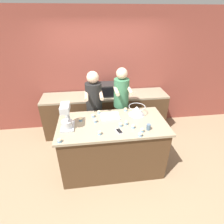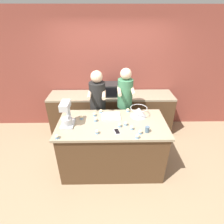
# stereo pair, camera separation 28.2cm
# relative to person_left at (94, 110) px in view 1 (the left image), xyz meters

# --- Properties ---
(ground_plane) EXTENTS (16.00, 16.00, 0.00)m
(ground_plane) POSITION_rel_person_left_xyz_m (0.27, -0.65, -0.88)
(ground_plane) COLOR #937A5B
(back_wall) EXTENTS (10.00, 0.06, 2.70)m
(back_wall) POSITION_rel_person_left_xyz_m (0.27, 0.91, 0.47)
(back_wall) COLOR brown
(back_wall) RESTS_ON ground_plane
(island_counter) EXTENTS (1.79, 0.91, 0.96)m
(island_counter) POSITION_rel_person_left_xyz_m (0.27, -0.65, -0.40)
(island_counter) COLOR #4C331E
(island_counter) RESTS_ON ground_plane
(back_counter) EXTENTS (2.80, 0.60, 0.94)m
(back_counter) POSITION_rel_person_left_xyz_m (0.27, 0.56, -0.41)
(back_counter) COLOR #4C331E
(back_counter) RESTS_ON ground_plane
(person_left) EXTENTS (0.33, 0.49, 1.65)m
(person_left) POSITION_rel_person_left_xyz_m (0.00, 0.00, 0.00)
(person_left) COLOR #232328
(person_left) RESTS_ON ground_plane
(person_right) EXTENTS (0.31, 0.48, 1.69)m
(person_right) POSITION_rel_person_left_xyz_m (0.53, -0.00, 0.03)
(person_right) COLOR brown
(person_right) RESTS_ON ground_plane
(stand_mixer) EXTENTS (0.20, 0.30, 0.40)m
(stand_mixer) POSITION_rel_person_left_xyz_m (-0.44, -0.68, 0.26)
(stand_mixer) COLOR #B2B7BC
(stand_mixer) RESTS_ON island_counter
(mixing_bowl) EXTENTS (0.29, 0.29, 0.16)m
(mixing_bowl) POSITION_rel_person_left_xyz_m (0.73, -0.42, 0.17)
(mixing_bowl) COLOR #BCBCC1
(mixing_bowl) RESTS_ON island_counter
(baking_tray) EXTENTS (0.32, 0.26, 0.04)m
(baking_tray) POSITION_rel_person_left_xyz_m (0.26, -0.45, 0.10)
(baking_tray) COLOR #BCBCC1
(baking_tray) RESTS_ON island_counter
(microwave_oven) EXTENTS (0.50, 0.36, 0.26)m
(microwave_oven) POSITION_rel_person_left_xyz_m (0.36, 0.55, 0.19)
(microwave_oven) COLOR black
(microwave_oven) RESTS_ON back_counter
(cell_phone) EXTENTS (0.11, 0.16, 0.01)m
(cell_phone) POSITION_rel_person_left_xyz_m (0.34, -0.90, 0.09)
(cell_phone) COLOR silver
(cell_phone) RESTS_ON island_counter
(drinking_glass) EXTENTS (0.07, 0.07, 0.10)m
(drinking_glass) POSITION_rel_person_left_xyz_m (0.79, -0.91, 0.13)
(drinking_glass) COLOR slate
(drinking_glass) RESTS_ON island_counter
(cupcake_0) EXTENTS (0.06, 0.06, 0.06)m
(cupcake_0) POSITION_rel_person_left_xyz_m (-0.00, -0.59, 0.11)
(cupcake_0) COLOR #759EC6
(cupcake_0) RESTS_ON island_counter
(cupcake_1) EXTENTS (0.06, 0.06, 0.06)m
(cupcake_1) POSITION_rel_person_left_xyz_m (0.63, -1.05, 0.11)
(cupcake_1) COLOR #759EC6
(cupcake_1) RESTS_ON island_counter
(cupcake_2) EXTENTS (0.06, 0.06, 0.06)m
(cupcake_2) POSITION_rel_person_left_xyz_m (0.69, -0.95, 0.11)
(cupcake_2) COLOR #759EC6
(cupcake_2) RESTS_ON island_counter
(cupcake_3) EXTENTS (0.06, 0.06, 0.06)m
(cupcake_3) POSITION_rel_person_left_xyz_m (0.57, -0.27, 0.11)
(cupcake_3) COLOR #759EC6
(cupcake_3) RESTS_ON island_counter
(cupcake_4) EXTENTS (0.06, 0.06, 0.06)m
(cupcake_4) POSITION_rel_person_left_xyz_m (-0.04, -0.41, 0.11)
(cupcake_4) COLOR #759EC6
(cupcake_4) RESTS_ON island_counter
(cupcake_5) EXTENTS (0.06, 0.06, 0.06)m
(cupcake_5) POSITION_rel_person_left_xyz_m (0.04, -0.93, 0.11)
(cupcake_5) COLOR #759EC6
(cupcake_5) RESTS_ON island_counter
(cupcake_6) EXTENTS (0.06, 0.06, 0.06)m
(cupcake_6) POSITION_rel_person_left_xyz_m (0.39, -0.76, 0.11)
(cupcake_6) COLOR #759EC6
(cupcake_6) RESTS_ON island_counter
(cupcake_7) EXTENTS (0.06, 0.06, 0.06)m
(cupcake_7) POSITION_rel_person_left_xyz_m (-0.53, -1.04, 0.11)
(cupcake_7) COLOR #759EC6
(cupcake_7) RESTS_ON island_counter
(cupcake_8) EXTENTS (0.06, 0.06, 0.06)m
(cupcake_8) POSITION_rel_person_left_xyz_m (0.57, -0.83, 0.11)
(cupcake_8) COLOR #759EC6
(cupcake_8) RESTS_ON island_counter
(cupcake_9) EXTENTS (0.06, 0.06, 0.06)m
(cupcake_9) POSITION_rel_person_left_xyz_m (-0.25, -0.51, 0.11)
(cupcake_9) COLOR #759EC6
(cupcake_9) RESTS_ON island_counter
(cupcake_10) EXTENTS (0.06, 0.06, 0.06)m
(cupcake_10) POSITION_rel_person_left_xyz_m (0.49, -0.72, 0.11)
(cupcake_10) COLOR #759EC6
(cupcake_10) RESTS_ON island_counter
(cupcake_11) EXTENTS (0.06, 0.06, 0.06)m
(cupcake_11) POSITION_rel_person_left_xyz_m (0.07, -0.30, 0.11)
(cupcake_11) COLOR #759EC6
(cupcake_11) RESTS_ON island_counter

